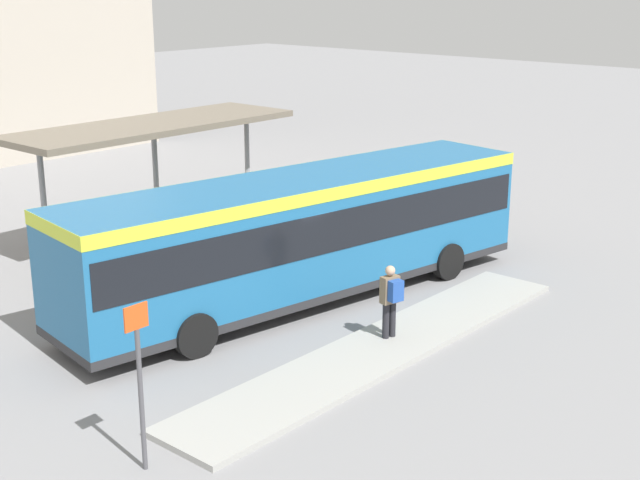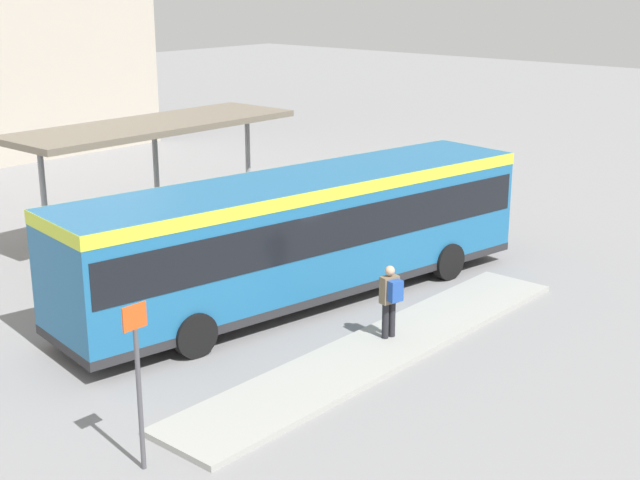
# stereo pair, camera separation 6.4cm
# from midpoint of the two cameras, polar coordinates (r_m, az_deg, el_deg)

# --- Properties ---
(ground_plane) EXTENTS (120.00, 120.00, 0.00)m
(ground_plane) POSITION_cam_midpoint_polar(r_m,az_deg,el_deg) (21.74, -1.16, -3.81)
(ground_plane) COLOR gray
(curb_island) EXTENTS (11.29, 1.80, 0.12)m
(curb_island) POSITION_cam_midpoint_polar(r_m,az_deg,el_deg) (18.92, 3.98, -6.87)
(curb_island) COLOR #9E9E99
(curb_island) RESTS_ON ground_plane
(city_bus) EXTENTS (12.63, 4.45, 3.04)m
(city_bus) POSITION_cam_midpoint_polar(r_m,az_deg,el_deg) (21.19, -1.17, 0.73)
(city_bus) COLOR #1E6093
(city_bus) RESTS_ON ground_plane
(pedestrian_waiting) EXTENTS (0.44, 0.48, 1.61)m
(pedestrian_waiting) POSITION_cam_midpoint_polar(r_m,az_deg,el_deg) (18.92, 4.46, -3.66)
(pedestrian_waiting) COLOR #232328
(pedestrian_waiting) RESTS_ON curb_island
(bicycle_black) EXTENTS (0.48, 1.54, 0.67)m
(bicycle_black) POSITION_cam_midpoint_polar(r_m,az_deg,el_deg) (29.32, 9.61, 2.06)
(bicycle_black) COLOR black
(bicycle_black) RESTS_ON ground_plane
(bicycle_yellow) EXTENTS (0.48, 1.59, 0.69)m
(bicycle_yellow) POSITION_cam_midpoint_polar(r_m,az_deg,el_deg) (29.86, 8.42, 2.40)
(bicycle_yellow) COLOR black
(bicycle_yellow) RESTS_ON ground_plane
(bicycle_white) EXTENTS (0.48, 1.61, 0.69)m
(bicycle_white) POSITION_cam_midpoint_polar(r_m,az_deg,el_deg) (30.31, 7.15, 2.67)
(bicycle_white) COLOR black
(bicycle_white) RESTS_ON ground_plane
(bicycle_orange) EXTENTS (0.48, 1.73, 0.75)m
(bicycle_orange) POSITION_cam_midpoint_polar(r_m,az_deg,el_deg) (30.81, 5.95, 2.98)
(bicycle_orange) COLOR black
(bicycle_orange) RESTS_ON ground_plane
(station_shelter) EXTENTS (8.81, 2.87, 3.50)m
(station_shelter) POSITION_cam_midpoint_polar(r_m,az_deg,el_deg) (26.39, -10.69, 7.02)
(station_shelter) COLOR #706656
(station_shelter) RESTS_ON ground_plane
(potted_planter_near_shelter) EXTENTS (0.88, 0.88, 1.38)m
(potted_planter_near_shelter) POSITION_cam_midpoint_polar(r_m,az_deg,el_deg) (25.31, -7.04, 0.75)
(potted_planter_near_shelter) COLOR slate
(potted_planter_near_shelter) RESTS_ON ground_plane
(platform_sign) EXTENTS (0.44, 0.08, 2.80)m
(platform_sign) POSITION_cam_midpoint_polar(r_m,az_deg,el_deg) (14.26, -11.58, -8.75)
(platform_sign) COLOR #4C4C51
(platform_sign) RESTS_ON ground_plane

